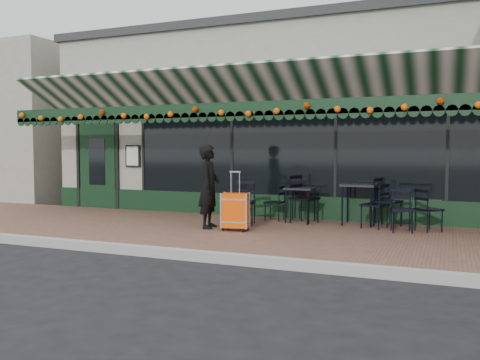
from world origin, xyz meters
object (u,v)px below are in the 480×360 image
at_px(suitcase, 235,211).
at_px(chair_a_extra, 429,210).
at_px(chair_b_right, 304,199).
at_px(chair_b_left, 275,203).
at_px(chair_a_front, 402,210).
at_px(chair_b_front, 244,203).
at_px(cafe_table_b, 300,191).
at_px(woman, 209,186).
at_px(cafe_table_a, 359,188).
at_px(chair_a_right, 388,202).
at_px(chair_a_left, 375,206).

xyz_separation_m(suitcase, chair_a_extra, (3.33, 1.30, 0.03)).
bearing_deg(chair_b_right, chair_b_left, 94.36).
distance_m(suitcase, chair_a_front, 3.06).
bearing_deg(chair_b_left, chair_b_front, -19.06).
bearing_deg(chair_a_front, chair_b_front, 173.25).
xyz_separation_m(cafe_table_b, chair_a_extra, (2.53, -0.29, -0.25)).
bearing_deg(cafe_table_b, chair_b_front, -139.10).
height_order(woman, chair_a_extra, woman).
bearing_deg(cafe_table_a, chair_a_extra, -15.18).
relative_size(cafe_table_a, chair_a_front, 1.03).
bearing_deg(cafe_table_b, chair_a_extra, -6.64).
bearing_deg(chair_b_right, woman, 148.35).
xyz_separation_m(woman, chair_b_left, (0.83, 1.49, -0.43)).
relative_size(woman, chair_a_right, 1.66).
xyz_separation_m(cafe_table_b, chair_a_left, (1.55, -0.28, -0.21)).
xyz_separation_m(chair_a_extra, chair_b_right, (-2.41, 0.17, 0.10)).
distance_m(chair_a_left, chair_a_front, 0.59).
height_order(cafe_table_b, chair_a_right, chair_a_right).
xyz_separation_m(chair_b_left, chair_b_front, (-0.36, -0.84, 0.07)).
relative_size(chair_a_extra, chair_b_front, 0.90).
xyz_separation_m(cafe_table_a, chair_a_right, (0.56, -0.03, -0.26)).
relative_size(woman, chair_a_extra, 2.00).
bearing_deg(chair_a_front, chair_a_right, 106.55).
xyz_separation_m(chair_a_left, chair_b_left, (-2.13, 0.31, -0.06)).
xyz_separation_m(chair_a_front, chair_b_front, (-3.01, -0.26, 0.05)).
height_order(woman, chair_a_front, woman).
bearing_deg(cafe_table_a, chair_a_right, -3.06).
height_order(chair_a_left, chair_b_front, chair_b_front).
bearing_deg(chair_b_left, chair_a_front, 81.78).
bearing_deg(cafe_table_b, chair_a_front, -14.82).
height_order(chair_a_right, chair_b_left, chair_a_right).
xyz_separation_m(woman, chair_a_extra, (3.93, 1.17, -0.40)).
relative_size(woman, chair_a_left, 1.83).
bearing_deg(cafe_table_b, cafe_table_a, 3.20).
bearing_deg(cafe_table_b, chair_a_left, -10.33).
relative_size(suitcase, chair_b_right, 1.11).
relative_size(chair_a_extra, chair_b_left, 1.07).
xyz_separation_m(cafe_table_a, cafe_table_b, (-1.20, -0.07, -0.09)).
bearing_deg(cafe_table_b, woman, -133.85).
height_order(suitcase, chair_a_right, suitcase).
relative_size(cafe_table_b, chair_b_left, 0.96).
distance_m(woman, chair_a_extra, 4.12).
relative_size(cafe_table_a, chair_a_extra, 1.03).
bearing_deg(chair_b_left, chair_a_left, 85.73).
xyz_separation_m(chair_a_right, chair_a_front, (0.32, -0.59, -0.08)).
relative_size(cafe_table_b, chair_a_left, 0.82).
height_order(suitcase, cafe_table_a, suitcase).
xyz_separation_m(chair_a_front, chair_b_left, (-2.65, 0.58, -0.03)).
xyz_separation_m(cafe_table_b, chair_b_front, (-0.94, -0.81, -0.20)).
bearing_deg(chair_b_right, cafe_table_b, 60.57).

